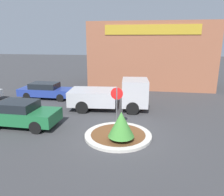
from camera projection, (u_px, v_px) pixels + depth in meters
ground_plane at (118, 137)px, 11.40m from camera, size 120.00×120.00×0.00m
traffic_island at (118, 135)px, 11.38m from camera, size 3.48×3.48×0.15m
stop_sign at (117, 102)px, 11.64m from camera, size 0.65×0.07×2.49m
island_shrub at (121, 124)px, 10.45m from camera, size 1.27×1.27×1.46m
utility_truck at (113, 95)px, 15.62m from camera, size 5.71×2.77×2.22m
storefront_building at (150, 55)px, 23.42m from camera, size 12.43×6.07×6.59m
parked_sedan_blue at (47, 90)px, 18.68m from camera, size 4.77×1.81×1.35m
parked_sedan_green at (21, 114)px, 12.62m from camera, size 4.25×1.99×1.49m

